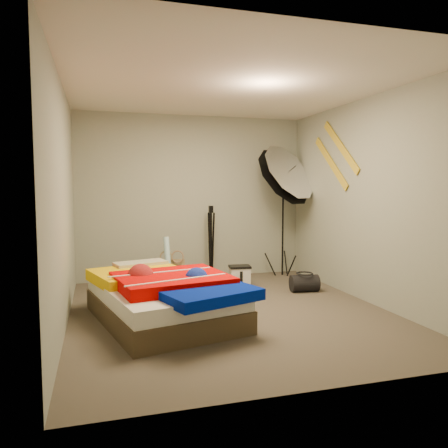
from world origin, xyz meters
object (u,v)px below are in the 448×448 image
object	(u,v)px
bed	(164,296)
camera_tripod	(211,237)
tote_bag	(172,272)
wrapping_roll	(168,262)
camera_case	(240,277)
photo_umbrella	(283,178)
duffel_bag	(304,283)

from	to	relation	value
bed	camera_tripod	distance (m)	2.15
tote_bag	camera_tripod	distance (m)	0.81
wrapping_roll	camera_tripod	xyz separation A→B (m)	(0.72, 0.32, 0.29)
wrapping_roll	camera_case	bearing A→B (deg)	-16.46
tote_bag	camera_case	xyz separation A→B (m)	(0.90, -0.42, -0.04)
photo_umbrella	bed	bearing A→B (deg)	-141.45
wrapping_roll	bed	distance (m)	1.58
camera_case	photo_umbrella	xyz separation A→B (m)	(0.82, 0.40, 1.41)
wrapping_roll	bed	xyz separation A→B (m)	(-0.28, -1.55, -0.10)
wrapping_roll	duffel_bag	bearing A→B (deg)	-25.21
bed	camera_tripod	world-z (taller)	camera_tripod
camera_case	camera_tripod	distance (m)	0.83
camera_case	bed	distance (m)	1.79
wrapping_roll	camera_tripod	world-z (taller)	camera_tripod
bed	wrapping_roll	bearing A→B (deg)	79.75
wrapping_roll	duffel_bag	xyz separation A→B (m)	(1.73, -0.81, -0.24)
tote_bag	photo_umbrella	size ratio (longest dim) A/B	0.17
wrapping_roll	photo_umbrella	world-z (taller)	photo_umbrella
duffel_bag	camera_tripod	world-z (taller)	camera_tripod
wrapping_roll	bed	world-z (taller)	wrapping_roll
wrapping_roll	bed	bearing A→B (deg)	-100.25
wrapping_roll	camera_case	world-z (taller)	wrapping_roll
photo_umbrella	camera_tripod	xyz separation A→B (m)	(-1.09, 0.21, -0.90)
camera_tripod	wrapping_roll	bearing A→B (deg)	-156.07
photo_umbrella	camera_case	bearing A→B (deg)	-154.15
camera_tripod	tote_bag	bearing A→B (deg)	-163.30
duffel_bag	photo_umbrella	bearing A→B (deg)	92.38
duffel_bag	wrapping_roll	bearing A→B (deg)	161.63
wrapping_roll	camera_tripod	distance (m)	0.83
camera_case	duffel_bag	size ratio (longest dim) A/B	0.74
camera_case	photo_umbrella	bearing A→B (deg)	32.09
duffel_bag	bed	xyz separation A→B (m)	(-2.01, -0.74, 0.15)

